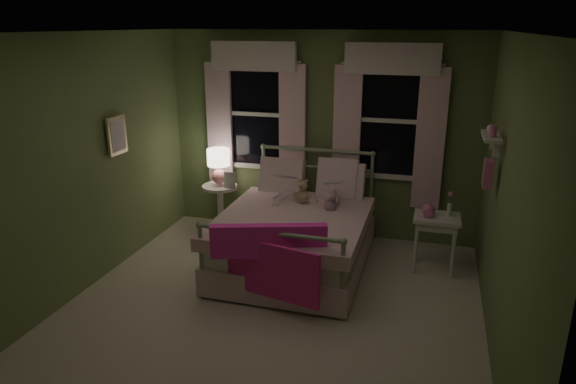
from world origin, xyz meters
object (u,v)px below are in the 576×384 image
(teddy_bear, at_px, (303,193))
(table_lamp, at_px, (219,163))
(nightstand_right, at_px, (436,224))
(child_left, at_px, (283,176))
(child_right, at_px, (329,181))
(nightstand_left, at_px, (220,202))
(bed, at_px, (297,235))

(teddy_bear, height_order, table_lamp, table_lamp)
(table_lamp, relative_size, nightstand_right, 0.73)
(child_left, height_order, nightstand_right, child_left)
(child_right, bearing_deg, child_left, -11.73)
(nightstand_left, bearing_deg, child_right, -10.04)
(nightstand_right, bearing_deg, child_right, 175.14)
(child_right, height_order, teddy_bear, child_right)
(child_right, xyz_separation_m, nightstand_right, (1.24, -0.11, -0.37))
(child_right, relative_size, table_lamp, 1.49)
(bed, xyz_separation_m, child_right, (0.27, 0.43, 0.54))
(child_left, relative_size, nightstand_left, 1.10)
(teddy_bear, height_order, nightstand_left, teddy_bear)
(child_right, relative_size, teddy_bear, 2.34)
(child_left, bearing_deg, bed, 126.61)
(nightstand_left, relative_size, nightstand_right, 1.02)
(child_right, distance_m, nightstand_left, 1.62)
(bed, distance_m, child_right, 0.74)
(child_right, bearing_deg, teddy_bear, 17.76)
(child_left, bearing_deg, nightstand_right, 179.84)
(teddy_bear, bearing_deg, table_lamp, 160.95)
(teddy_bear, distance_m, nightstand_right, 1.54)
(child_left, xyz_separation_m, child_right, (0.56, 0.00, -0.01))
(child_left, relative_size, child_right, 1.03)
(table_lamp, bearing_deg, nightstand_right, -7.72)
(table_lamp, bearing_deg, bed, -29.46)
(bed, relative_size, child_right, 2.94)
(table_lamp, height_order, nightstand_right, table_lamp)
(bed, bearing_deg, child_left, 123.42)
(bed, distance_m, nightstand_left, 1.43)
(child_left, distance_m, child_right, 0.56)
(child_right, relative_size, nightstand_right, 1.08)
(nightstand_right, bearing_deg, child_left, 176.65)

